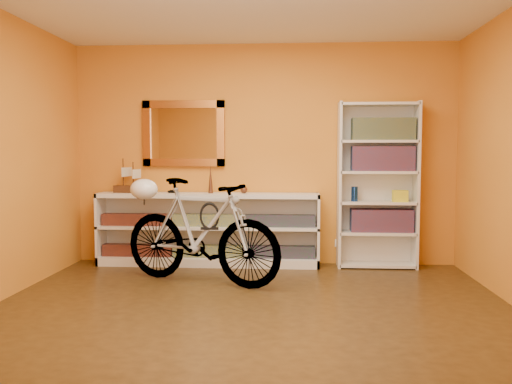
# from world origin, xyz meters

# --- Properties ---
(floor) EXTENTS (4.50, 4.00, 0.01)m
(floor) POSITION_xyz_m (0.00, 0.00, -0.01)
(floor) COLOR #32200E
(floor) RESTS_ON ground
(back_wall) EXTENTS (4.50, 0.01, 2.60)m
(back_wall) POSITION_xyz_m (0.00, 2.00, 1.30)
(back_wall) COLOR orange
(back_wall) RESTS_ON ground
(gilt_mirror) EXTENTS (0.98, 0.06, 0.78)m
(gilt_mirror) POSITION_xyz_m (-0.95, 1.97, 1.55)
(gilt_mirror) COLOR brown
(gilt_mirror) RESTS_ON back_wall
(wall_socket) EXTENTS (0.09, 0.02, 0.09)m
(wall_socket) POSITION_xyz_m (0.90, 1.99, 0.25)
(wall_socket) COLOR silver
(wall_socket) RESTS_ON back_wall
(console_unit) EXTENTS (2.60, 0.35, 0.85)m
(console_unit) POSITION_xyz_m (-0.64, 1.81, 0.42)
(console_unit) COLOR silver
(console_unit) RESTS_ON floor
(cd_row_lower) EXTENTS (2.50, 0.13, 0.14)m
(cd_row_lower) POSITION_xyz_m (-0.64, 1.79, 0.17)
(cd_row_lower) COLOR black
(cd_row_lower) RESTS_ON console_unit
(cd_row_upper) EXTENTS (2.50, 0.13, 0.14)m
(cd_row_upper) POSITION_xyz_m (-0.64, 1.79, 0.54)
(cd_row_upper) COLOR navy
(cd_row_upper) RESTS_ON console_unit
(model_ship) EXTENTS (0.36, 0.19, 0.41)m
(model_ship) POSITION_xyz_m (-1.58, 1.81, 1.05)
(model_ship) COLOR #3B2010
(model_ship) RESTS_ON console_unit
(toy_car) EXTENTS (0.00, 0.00, 0.00)m
(toy_car) POSITION_xyz_m (-1.06, 1.81, 0.85)
(toy_car) COLOR black
(toy_car) RESTS_ON console_unit
(bronze_ornament) EXTENTS (0.06, 0.06, 0.33)m
(bronze_ornament) POSITION_xyz_m (-0.61, 1.81, 1.02)
(bronze_ornament) COLOR #542E1C
(bronze_ornament) RESTS_ON console_unit
(decorative_orb) EXTENTS (0.08, 0.08, 0.08)m
(decorative_orb) POSITION_xyz_m (-0.22, 1.81, 0.89)
(decorative_orb) COLOR #542E1C
(decorative_orb) RESTS_ON console_unit
(bookcase) EXTENTS (0.90, 0.30, 1.90)m
(bookcase) POSITION_xyz_m (1.32, 1.84, 0.95)
(bookcase) COLOR silver
(bookcase) RESTS_ON floor
(book_row_a) EXTENTS (0.70, 0.22, 0.26)m
(book_row_a) POSITION_xyz_m (1.37, 1.84, 0.55)
(book_row_a) COLOR maroon
(book_row_a) RESTS_ON bookcase
(book_row_b) EXTENTS (0.70, 0.22, 0.28)m
(book_row_b) POSITION_xyz_m (1.37, 1.84, 1.25)
(book_row_b) COLOR maroon
(book_row_b) RESTS_ON bookcase
(book_row_c) EXTENTS (0.70, 0.22, 0.25)m
(book_row_c) POSITION_xyz_m (1.37, 1.84, 1.59)
(book_row_c) COLOR navy
(book_row_c) RESTS_ON bookcase
(travel_mug) EXTENTS (0.08, 0.08, 0.17)m
(travel_mug) POSITION_xyz_m (1.06, 1.82, 0.85)
(travel_mug) COLOR navy
(travel_mug) RESTS_ON bookcase
(red_tin) EXTENTS (0.15, 0.15, 0.16)m
(red_tin) POSITION_xyz_m (1.12, 1.87, 1.55)
(red_tin) COLOR maroon
(red_tin) RESTS_ON bookcase
(yellow_bag) EXTENTS (0.17, 0.12, 0.13)m
(yellow_bag) POSITION_xyz_m (1.57, 1.80, 0.83)
(yellow_bag) COLOR yellow
(yellow_bag) RESTS_ON bookcase
(bicycle) EXTENTS (1.10, 1.86, 1.06)m
(bicycle) POSITION_xyz_m (-0.58, 0.94, 0.53)
(bicycle) COLOR silver
(bicycle) RESTS_ON floor
(helmet) EXTENTS (0.29, 0.28, 0.22)m
(helmet) POSITION_xyz_m (-1.22, 1.19, 0.94)
(helmet) COLOR white
(helmet) RESTS_ON bicycle
(u_lock) EXTENTS (0.20, 0.02, 0.20)m
(u_lock) POSITION_xyz_m (-0.48, 0.90, 0.69)
(u_lock) COLOR black
(u_lock) RESTS_ON bicycle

